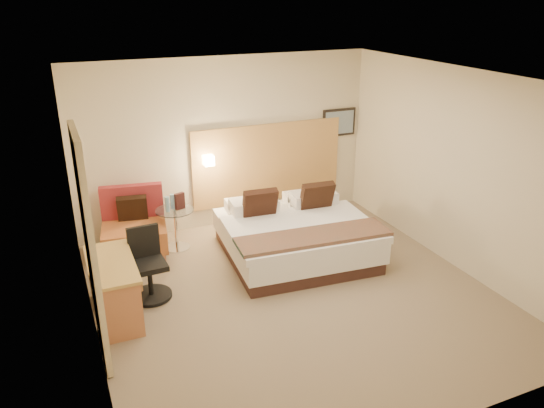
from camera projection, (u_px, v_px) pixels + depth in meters
name	position (u px, v px, depth m)	size (l,w,h in m)	color
floor	(294.00, 295.00, 6.76)	(4.80, 5.00, 0.02)	#816E56
ceiling	(298.00, 78.00, 5.74)	(4.80, 5.00, 0.02)	white
wall_back	(226.00, 143.00, 8.38)	(4.80, 0.02, 2.70)	beige
wall_front	(436.00, 302.00, 4.11)	(4.80, 0.02, 2.70)	beige
wall_left	(81.00, 229.00, 5.36)	(0.02, 5.00, 2.70)	beige
wall_right	(456.00, 170.00, 7.14)	(0.02, 5.00, 2.70)	beige
headboard_panel	(268.00, 163.00, 8.76)	(2.60, 0.04, 1.30)	tan
art_frame	(339.00, 122.00, 9.05)	(0.62, 0.03, 0.47)	black
art_canvas	(339.00, 123.00, 9.03)	(0.54, 0.01, 0.39)	gray
lamp_arm	(207.00, 159.00, 8.25)	(0.02, 0.02, 0.12)	silver
lamp_shade	(209.00, 160.00, 8.20)	(0.15, 0.15, 0.15)	#FFEDC6
curtain	(91.00, 250.00, 5.21)	(0.06, 0.90, 2.42)	beige
bottle_a	(167.00, 204.00, 7.63)	(0.07, 0.07, 0.22)	#85B3CD
bottle_b	(172.00, 201.00, 7.73)	(0.07, 0.07, 0.22)	#90C4DF
menu_folder	(180.00, 201.00, 7.71)	(0.15, 0.06, 0.25)	#381817
bed	(295.00, 235.00, 7.64)	(2.17, 2.13, 0.99)	#3A221D
lounge_chair	(134.00, 228.00, 7.72)	(1.02, 0.92, 0.95)	#A6874E
side_table	(176.00, 227.00, 7.83)	(0.72, 0.72, 0.62)	white
desk	(114.00, 274.00, 6.11)	(0.53, 1.14, 0.71)	tan
desk_chair	(148.00, 270.00, 6.58)	(0.53, 0.53, 0.90)	black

